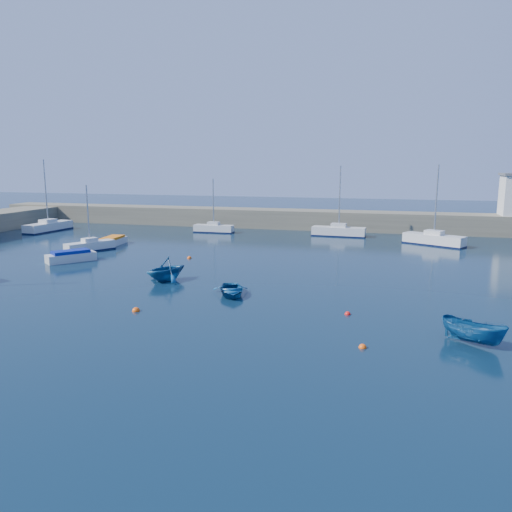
% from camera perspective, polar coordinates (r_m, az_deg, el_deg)
% --- Properties ---
extents(ground, '(220.00, 220.00, 0.00)m').
position_cam_1_polar(ground, '(27.78, -10.53, -8.83)').
color(ground, '#0C2134').
rests_on(ground, ground).
extents(back_wall, '(96.00, 4.50, 2.60)m').
position_cam_1_polar(back_wall, '(70.92, 5.72, 4.18)').
color(back_wall, '#6D6753').
rests_on(back_wall, ground).
extents(sailboat_3, '(3.77, 5.23, 6.93)m').
position_cam_1_polar(sailboat_3, '(55.46, -18.45, 1.12)').
color(sailboat_3, silver).
rests_on(sailboat_3, ground).
extents(sailboat_4, '(2.68, 7.50, 9.62)m').
position_cam_1_polar(sailboat_4, '(73.71, -22.64, 3.14)').
color(sailboat_4, silver).
rests_on(sailboat_4, ground).
extents(sailboat_5, '(5.31, 1.51, 7.11)m').
position_cam_1_polar(sailboat_5, '(66.98, -4.85, 3.19)').
color(sailboat_5, silver).
rests_on(sailboat_5, ground).
extents(sailboat_6, '(6.77, 2.25, 8.83)m').
position_cam_1_polar(sailboat_6, '(64.23, 9.42, 2.83)').
color(sailboat_6, silver).
rests_on(sailboat_6, ground).
extents(sailboat_7, '(6.85, 4.89, 8.97)m').
position_cam_1_polar(sailboat_7, '(59.93, 19.65, 1.83)').
color(sailboat_7, silver).
rests_on(sailboat_7, ground).
extents(motorboat_1, '(3.88, 4.43, 1.08)m').
position_cam_1_polar(motorboat_1, '(50.08, -20.39, -0.02)').
color(motorboat_1, silver).
rests_on(motorboat_1, ground).
extents(motorboat_2, '(2.10, 4.79, 0.96)m').
position_cam_1_polar(motorboat_2, '(58.71, -16.09, 1.65)').
color(motorboat_2, silver).
rests_on(motorboat_2, ground).
extents(dinghy_center, '(3.64, 4.22, 0.73)m').
position_cam_1_polar(dinghy_center, '(35.09, -2.84, -3.92)').
color(dinghy_center, navy).
rests_on(dinghy_center, ground).
extents(dinghy_left, '(4.44, 4.65, 1.90)m').
position_cam_1_polar(dinghy_left, '(39.87, -10.25, -1.45)').
color(dinghy_left, navy).
rests_on(dinghy_left, ground).
extents(dinghy_right, '(3.56, 2.91, 1.32)m').
position_cam_1_polar(dinghy_right, '(28.03, 23.57, -7.96)').
color(dinghy_right, navy).
rests_on(dinghy_right, ground).
extents(buoy_0, '(0.50, 0.50, 0.50)m').
position_cam_1_polar(buoy_0, '(32.35, -13.55, -6.15)').
color(buoy_0, '#FF560D').
rests_on(buoy_0, ground).
extents(buoy_1, '(0.38, 0.38, 0.38)m').
position_cam_1_polar(buoy_1, '(31.30, 10.43, -6.59)').
color(buoy_1, red).
rests_on(buoy_1, ground).
extents(buoy_3, '(0.44, 0.44, 0.44)m').
position_cam_1_polar(buoy_3, '(49.01, -7.62, -0.27)').
color(buoy_3, '#FF560D').
rests_on(buoy_3, ground).
extents(buoy_5, '(0.41, 0.41, 0.41)m').
position_cam_1_polar(buoy_5, '(26.04, 12.09, -10.22)').
color(buoy_5, '#FF560D').
rests_on(buoy_5, ground).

